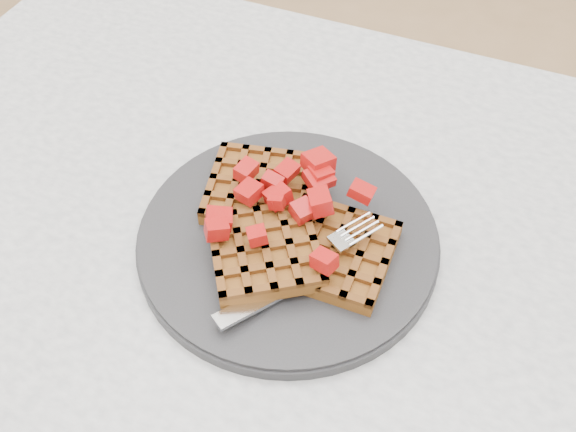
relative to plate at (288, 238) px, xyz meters
The scene contains 5 objects.
table 0.16m from the plate, 17.95° to the right, with size 1.20×0.80×0.75m.
plate is the anchor object (origin of this frame).
waffles 0.02m from the plate, 87.49° to the right, with size 0.20×0.20×0.03m.
strawberry_pile 0.05m from the plate, 153.43° to the left, with size 0.15×0.15×0.02m, color #910002, non-canonical shape.
fork 0.06m from the plate, 44.82° to the right, with size 0.02×0.18×0.02m, color silver, non-canonical shape.
Camera 1 is at (0.05, -0.32, 1.23)m, focal length 40.00 mm.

